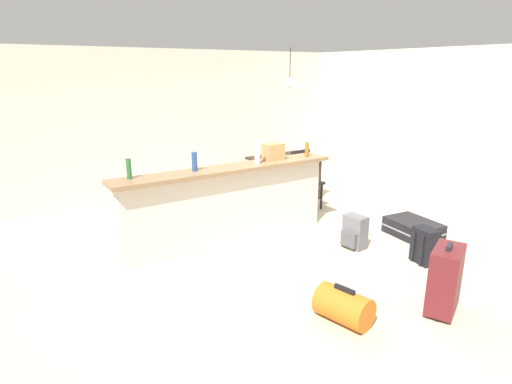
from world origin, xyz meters
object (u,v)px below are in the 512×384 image
bottle_amber (307,149)px  duffel_bag_orange (344,306)px  grocery_bag (273,152)px  dining_chair_near_partition (304,176)px  bottle_blue (194,162)px  suitcase_upright_maroon (445,279)px  suitcase_flat_black (413,228)px  bottle_green (129,169)px  dining_table (285,163)px  backpack_black (425,246)px  bottle_clear (257,152)px  backpack_grey (355,232)px  pendant_lamp (290,81)px

bottle_amber → duffel_bag_orange: bearing=-121.5°
grocery_bag → dining_chair_near_partition: grocery_bag is taller
dining_chair_near_partition → bottle_blue: bearing=-165.0°
bottle_blue → suitcase_upright_maroon: bottle_blue is taller
bottle_amber → suitcase_flat_black: 1.78m
bottle_green → suitcase_flat_black: bottle_green is taller
dining_chair_near_partition → duffel_bag_orange: bearing=-123.2°
bottle_green → dining_table: 3.18m
backpack_black → bottle_clear: bearing=125.0°
bottle_blue → grocery_bag: (1.16, 0.02, -0.00)m
dining_table → backpack_grey: 2.26m
bottle_blue → dining_table: (2.19, 1.11, -0.47)m
bottle_blue → duffel_bag_orange: 2.40m
bottle_green → bottle_amber: bottle_green is taller
dining_table → backpack_grey: (-0.52, -2.15, -0.44)m
bottle_clear → backpack_black: (1.20, -1.71, -0.95)m
grocery_bag → dining_chair_near_partition: size_ratio=0.28×
suitcase_upright_maroon → bottle_green: bearing=128.2°
bottle_clear → pendant_lamp: bearing=39.9°
bottle_green → bottle_clear: size_ratio=0.77×
bottle_clear → suitcase_upright_maroon: (0.43, -2.46, -0.82)m
pendant_lamp → duffel_bag_orange: size_ratio=1.19×
bottle_clear → pendant_lamp: pendant_lamp is taller
grocery_bag → backpack_grey: bearing=-64.2°
bottle_clear → bottle_amber: bottle_clear is taller
grocery_bag → backpack_black: bearing=-64.2°
bottle_amber → pendant_lamp: (0.56, 1.15, 0.88)m
suitcase_flat_black → backpack_black: bearing=-134.2°
dining_table → dining_chair_near_partition: 0.55m
bottle_amber → backpack_black: bearing=-78.1°
bottle_blue → bottle_clear: (0.84, -0.08, 0.04)m
duffel_bag_orange → backpack_black: bearing=12.5°
dining_table → dining_chair_near_partition: (-0.01, -0.53, -0.13)m
bottle_green → backpack_black: bearing=-33.3°
backpack_grey → bottle_clear: bearing=131.0°
bottle_blue → pendant_lamp: pendant_lamp is taller
grocery_bag → suitcase_upright_maroon: grocery_bag is taller
bottle_clear → suitcase_upright_maroon: bottle_clear is taller
grocery_bag → duffel_bag_orange: grocery_bag is taller
dining_chair_near_partition → suitcase_flat_black: dining_chair_near_partition is taller
backpack_black → duffel_bag_orange: bearing=-167.5°
dining_chair_near_partition → suitcase_flat_black: 1.88m
bottle_green → grocery_bag: 1.92m
bottle_blue → bottle_green: bearing=176.5°
bottle_amber → duffel_bag_orange: 2.64m
bottle_green → backpack_black: (2.80, -1.84, -0.92)m
bottle_clear → duffel_bag_orange: bearing=-102.3°
dining_table → duffel_bag_orange: dining_table is taller
bottle_amber → backpack_grey: 1.33m
suitcase_upright_maroon → grocery_bag: bearing=92.5°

